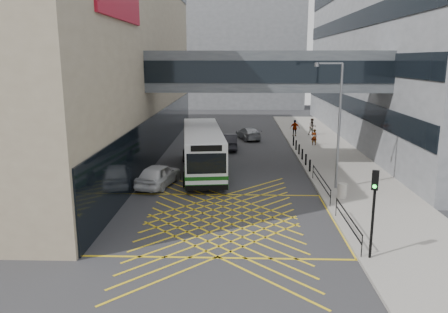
# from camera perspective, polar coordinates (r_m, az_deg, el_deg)

# --- Properties ---
(ground) EXTENTS (120.00, 120.00, 0.00)m
(ground) POSITION_cam_1_polar(r_m,az_deg,el_deg) (23.51, -0.32, -8.34)
(ground) COLOR #333335
(building_whsmith) EXTENTS (24.17, 42.00, 16.00)m
(building_whsmith) POSITION_cam_1_polar(r_m,az_deg,el_deg) (42.36, -25.00, 10.91)
(building_whsmith) COLOR gray
(building_whsmith) RESTS_ON ground
(building_far) EXTENTS (28.00, 16.00, 18.00)m
(building_far) POSITION_cam_1_polar(r_m,az_deg,el_deg) (81.99, -0.11, 13.03)
(building_far) COLOR slate
(building_far) RESTS_ON ground
(skybridge) EXTENTS (20.00, 4.10, 3.00)m
(skybridge) POSITION_cam_1_polar(r_m,az_deg,el_deg) (34.02, 5.61, 11.03)
(skybridge) COLOR #474C51
(skybridge) RESTS_ON ground
(pavement) EXTENTS (6.00, 54.00, 0.16)m
(pavement) POSITION_cam_1_polar(r_m,az_deg,el_deg) (38.73, 13.98, -0.18)
(pavement) COLOR gray
(pavement) RESTS_ON ground
(box_junction) EXTENTS (12.00, 9.00, 0.01)m
(box_junction) POSITION_cam_1_polar(r_m,az_deg,el_deg) (23.51, -0.32, -8.33)
(box_junction) COLOR gold
(box_junction) RESTS_ON ground
(bus) EXTENTS (4.17, 12.14, 3.33)m
(bus) POSITION_cam_1_polar(r_m,az_deg,el_deg) (32.93, -2.82, 1.00)
(bus) COLOR silver
(bus) RESTS_ON ground
(car_white) EXTENTS (3.12, 5.26, 1.57)m
(car_white) POSITION_cam_1_polar(r_m,az_deg,el_deg) (29.76, -8.55, -2.38)
(car_white) COLOR silver
(car_white) RESTS_ON ground
(car_dark) EXTENTS (1.87, 4.75, 1.48)m
(car_dark) POSITION_cam_1_polar(r_m,az_deg,el_deg) (41.57, 0.66, 1.99)
(car_dark) COLOR black
(car_dark) RESTS_ON ground
(car_silver) EXTENTS (3.05, 4.77, 1.38)m
(car_silver) POSITION_cam_1_polar(r_m,az_deg,el_deg) (46.84, 3.21, 3.11)
(car_silver) COLOR #989BA0
(car_silver) RESTS_ON ground
(traffic_light) EXTENTS (0.32, 0.46, 3.87)m
(traffic_light) POSITION_cam_1_polar(r_m,az_deg,el_deg) (19.04, 18.98, -5.60)
(traffic_light) COLOR black
(traffic_light) RESTS_ON pavement
(street_lamp) EXTENTS (1.83, 0.32, 8.04)m
(street_lamp) POSITION_cam_1_polar(r_m,az_deg,el_deg) (28.58, 14.50, 4.84)
(street_lamp) COLOR slate
(street_lamp) RESTS_ON pavement
(litter_bin) EXTENTS (0.54, 0.54, 0.93)m
(litter_bin) POSITION_cam_1_polar(r_m,az_deg,el_deg) (27.44, 15.19, -4.32)
(litter_bin) COLOR #ADA89E
(litter_bin) RESTS_ON pavement
(kerb_railings) EXTENTS (0.05, 12.54, 1.00)m
(kerb_railings) POSITION_cam_1_polar(r_m,az_deg,el_deg) (25.44, 13.86, -4.98)
(kerb_railings) COLOR black
(kerb_railings) RESTS_ON pavement
(bollards) EXTENTS (0.14, 10.14, 0.90)m
(bollards) POSITION_cam_1_polar(r_m,az_deg,el_deg) (38.14, 9.98, 0.62)
(bollards) COLOR black
(bollards) RESTS_ON pavement
(pedestrian_a) EXTENTS (0.66, 0.50, 1.57)m
(pedestrian_a) POSITION_cam_1_polar(r_m,az_deg,el_deg) (43.57, 11.68, 2.49)
(pedestrian_a) COLOR gray
(pedestrian_a) RESTS_ON pavement
(pedestrian_b) EXTENTS (0.99, 0.70, 1.84)m
(pedestrian_b) POSITION_cam_1_polar(r_m,az_deg,el_deg) (49.27, 11.46, 3.81)
(pedestrian_b) COLOR gray
(pedestrian_b) RESTS_ON pavement
(pedestrian_c) EXTENTS (1.06, 0.52, 1.77)m
(pedestrian_c) POSITION_cam_1_polar(r_m,az_deg,el_deg) (48.25, 9.24, 3.68)
(pedestrian_c) COLOR gray
(pedestrian_c) RESTS_ON pavement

